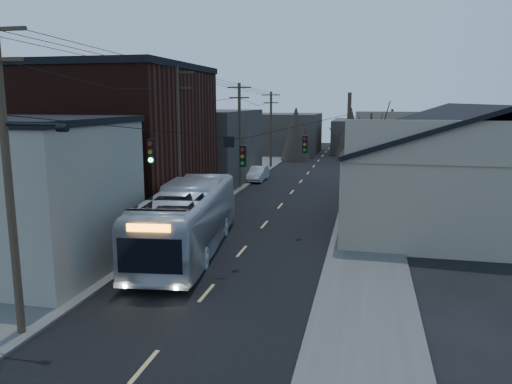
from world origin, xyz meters
TOP-DOWN VIEW (x-y plane):
  - road_surface at (0.00, 30.00)m, footprint 9.00×110.00m
  - sidewalk_left at (-6.50, 30.00)m, footprint 4.00×110.00m
  - sidewalk_right at (6.50, 30.00)m, footprint 4.00×110.00m
  - building_clapboard at (-9.00, 9.00)m, footprint 8.00×8.00m
  - building_brick at (-10.00, 20.00)m, footprint 10.00×12.00m
  - building_left_far at (-9.50, 36.00)m, footprint 9.00×14.00m
  - warehouse at (13.00, 25.00)m, footprint 16.16×20.60m
  - building_far_left at (-6.00, 65.00)m, footprint 10.00×12.00m
  - building_far_right at (7.00, 70.00)m, footprint 12.00×14.00m
  - bare_tree at (6.50, 20.00)m, footprint 0.40×0.40m
  - utility_lines at (-3.11, 24.14)m, footprint 11.24×45.28m
  - bus at (-2.69, 13.14)m, footprint 4.59×13.31m
  - parked_car at (-4.30, 37.44)m, footprint 1.60×4.43m

SIDE VIEW (x-z plane):
  - road_surface at x=0.00m, z-range 0.00..0.02m
  - sidewalk_left at x=-6.50m, z-range 0.00..0.12m
  - sidewalk_right at x=6.50m, z-range 0.00..0.12m
  - parked_car at x=-4.30m, z-range 0.00..1.45m
  - bus at x=-2.69m, z-range 0.00..3.63m
  - building_far_right at x=7.00m, z-range 0.00..5.00m
  - warehouse at x=13.00m, z-range -1.17..6.56m
  - building_far_left at x=-6.00m, z-range 0.00..6.00m
  - building_clapboard at x=-9.00m, z-range 0.00..7.00m
  - building_left_far at x=-9.50m, z-range 0.00..7.00m
  - bare_tree at x=6.50m, z-range 0.00..7.20m
  - utility_lines at x=-3.11m, z-range -0.30..10.20m
  - building_brick at x=-10.00m, z-range 0.00..10.00m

